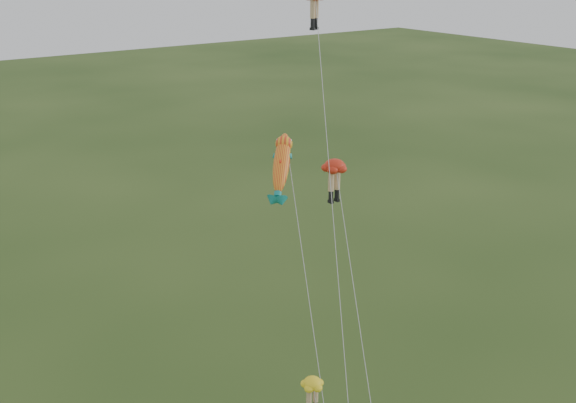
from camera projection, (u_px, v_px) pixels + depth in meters
legs_kite_red_high at (315, 7)px, 36.06m from camera, size 9.47×15.76×21.84m
legs_kite_red_mid at (335, 174)px, 33.81m from camera, size 5.17×10.45×13.55m
legs_kite_yellow at (313, 392)px, 26.50m from camera, size 1.17×2.46×7.33m
fish_kite at (282, 165)px, 31.43m from camera, size 3.72×9.22×15.53m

